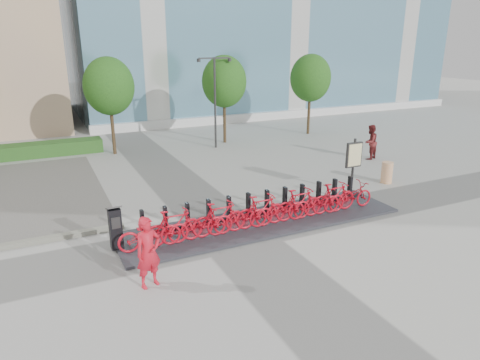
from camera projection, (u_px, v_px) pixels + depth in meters
name	position (u px, v px, depth m)	size (l,w,h in m)	color
ground	(232.00, 233.00, 13.48)	(120.00, 120.00, 0.00)	#A3A39B
hedge_b	(43.00, 149.00, 22.66)	(6.00, 1.20, 0.70)	#2B711F
tree_1	(109.00, 86.00, 22.07)	(2.60, 2.60, 5.10)	#453622
tree_2	(224.00, 82.00, 24.74)	(2.60, 2.60, 5.10)	#453622
tree_3	(311.00, 78.00, 27.20)	(2.60, 2.60, 5.10)	#453622
streetlamp	(215.00, 92.00, 23.61)	(2.00, 0.20, 5.00)	#252525
dock_pad	(264.00, 222.00, 14.26)	(9.60, 2.40, 0.08)	#2F3037
dock_rail_posts	(259.00, 204.00, 14.55)	(8.02, 0.50, 0.85)	black
bike_0	(150.00, 233.00, 12.19)	(0.64, 1.83, 0.96)	red
bike_1	(174.00, 227.00, 12.47)	(0.50, 1.78, 1.07)	red
bike_2	(197.00, 224.00, 12.79)	(0.64, 1.83, 0.96)	red
bike_3	(219.00, 218.00, 13.06)	(0.50, 1.78, 1.07)	red
bike_4	(241.00, 216.00, 13.38)	(0.64, 1.83, 0.96)	red
bike_5	(261.00, 211.00, 13.66)	(0.50, 1.78, 1.07)	red
bike_6	(280.00, 209.00, 13.97)	(0.64, 1.83, 0.96)	red
bike_7	(299.00, 204.00, 14.25)	(0.50, 1.78, 1.07)	red
bike_8	(317.00, 202.00, 14.56)	(0.64, 1.83, 0.96)	red
bike_9	(334.00, 197.00, 14.84)	(0.50, 1.78, 1.07)	red
bike_10	(350.00, 196.00, 15.15)	(0.64, 1.83, 0.96)	red
kiosk	(116.00, 228.00, 12.16)	(0.42, 0.36, 1.33)	black
worker_red	(148.00, 252.00, 10.32)	(0.66, 0.43, 1.82)	red
pedestrian	(370.00, 142.00, 21.86)	(0.87, 0.68, 1.78)	maroon
construction_barrel	(387.00, 172.00, 18.24)	(0.48, 0.48, 0.91)	#E26501
map_sign	(354.00, 157.00, 16.77)	(0.72, 0.12, 2.20)	#252525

